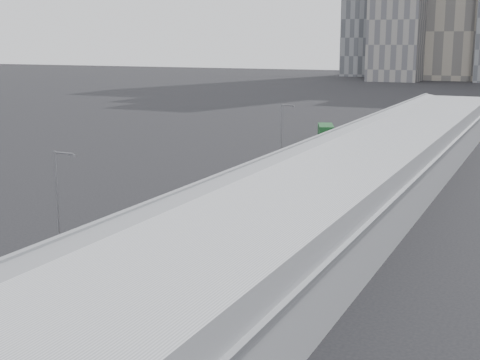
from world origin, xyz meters
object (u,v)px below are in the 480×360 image
Objects in this scene: bus_2 at (98,270)px; bus_9 at (398,121)px; bus_6 at (335,151)px; bus_5 at (294,171)px; street_lamp_far at (283,129)px; bus_8 at (377,130)px; suv at (373,123)px; bus_3 at (179,226)px; shipping_container at (326,133)px; street_lamp_near at (59,199)px; bus_7 at (361,141)px; bus_4 at (260,188)px.

bus_9 is at bearing 84.93° from bus_2.
bus_6 is at bearing -91.94° from bus_9.
bus_5 is 59.39m from bus_9.
bus_5 is 1.57× the size of street_lamp_far.
bus_8 is (-0.15, 42.96, 0.02)m from bus_5.
bus_5 reaches higher than suv.
bus_5 is at bearing -63.06° from street_lamp_far.
bus_9 is at bearing 91.27° from bus_3.
bus_6 is (0.23, 44.79, -0.02)m from bus_3.
bus_8 is at bearing 19.57° from shipping_container.
street_lamp_near reaches higher than shipping_container.
bus_8 is (0.06, 70.61, 0.06)m from bus_3.
street_lamp_near is at bearing -100.52° from bus_5.
bus_3 is 2.54× the size of suv.
bus_7 is (1.11, 55.96, 0.00)m from bus_3.
bus_9 reaches higher than bus_3.
shipping_container is (-1.04, 23.37, -3.49)m from street_lamp_far.
bus_2 is 1.00× the size of bus_8.
suv is at bearing 89.44° from street_lamp_near.
street_lamp_near is 96.44m from suv.
bus_3 is at bearing -90.92° from bus_8.
bus_7 is (0.90, 28.31, -0.03)m from bus_5.
suv is (1.29, 47.59, -4.23)m from street_lamp_far.
bus_3 is 1.01× the size of bus_6.
street_lamp_near reaches higher than bus_4.
bus_3 is at bearing -90.95° from bus_5.
street_lamp_far is at bearing -115.15° from bus_7.
bus_3 is 64.52m from shipping_container.
bus_8 is at bearing 95.26° from bus_7.
shipping_container is at bearing 137.71° from bus_7.
bus_2 reaches higher than bus_6.
bus_5 is 28.32m from bus_7.
bus_2 reaches higher than shipping_container.
bus_4 is at bearing 76.38° from street_lamp_near.
bus_2 is at bearing -89.89° from bus_5.
street_lamp_far reaches higher than bus_2.
street_lamp_near is (-6.08, -8.03, 3.57)m from bus_3.
bus_9 is (0.12, 42.25, 0.02)m from bus_6.
suv is at bearing 88.06° from bus_2.
bus_6 is 1.52× the size of street_lamp_far.
bus_8 is at bearing 89.68° from bus_5.
street_lamp_far is at bearing -100.11° from bus_9.
bus_3 is 1.54× the size of street_lamp_far.
bus_7 is at bearing 89.66° from bus_4.
shipping_container is at bearing 112.04° from bus_6.
bus_2 is at bearing -82.39° from street_lamp_far.
bus_6 is at bearing 85.18° from bus_2.
bus_8 is at bearing 85.17° from bus_2.
bus_2 is 1.03× the size of bus_7.
street_lamp_near is (-6.44, -95.07, 3.56)m from bus_9.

